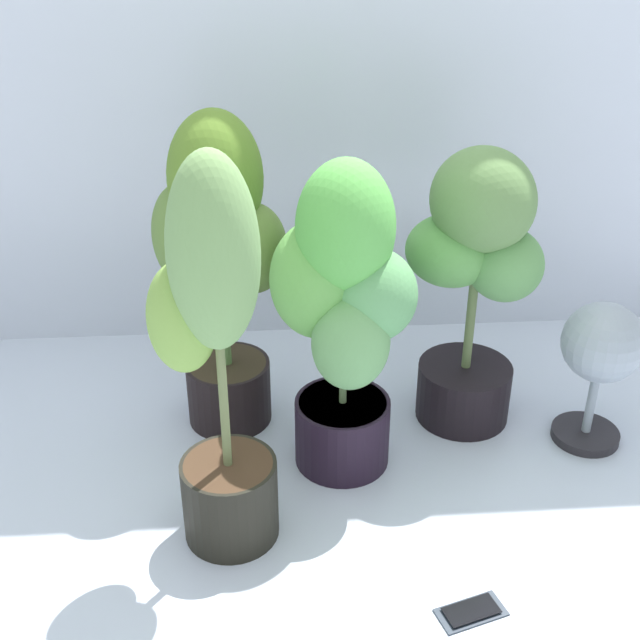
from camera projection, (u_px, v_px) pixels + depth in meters
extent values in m
plane|color=silver|center=(344.00, 500.00, 2.02)|extent=(8.00, 8.00, 0.00)
cube|color=silver|center=(320.00, 14.00, 2.28)|extent=(3.20, 0.01, 2.00)
cylinder|color=black|center=(342.00, 431.00, 2.12)|extent=(0.24, 0.24, 0.18)
cylinder|color=#412D18|center=(343.00, 404.00, 2.08)|extent=(0.22, 0.22, 0.02)
cylinder|color=#627A4B|center=(344.00, 308.00, 1.94)|extent=(0.02, 0.02, 0.54)
ellipsoid|color=#5BB24B|center=(345.00, 228.00, 1.84)|extent=(0.32, 0.32, 0.32)
ellipsoid|color=#66AD4E|center=(318.00, 280.00, 1.93)|extent=(0.27, 0.28, 0.29)
ellipsoid|color=#62A463|center=(374.00, 295.00, 1.91)|extent=(0.21, 0.20, 0.23)
ellipsoid|color=#69A25F|center=(351.00, 342.00, 1.91)|extent=(0.22, 0.20, 0.24)
cylinder|color=black|center=(230.00, 498.00, 1.88)|extent=(0.22, 0.22, 0.20)
cylinder|color=#473020|center=(228.00, 466.00, 1.83)|extent=(0.20, 0.20, 0.02)
cylinder|color=olive|center=(220.00, 352.00, 1.69)|extent=(0.02, 0.02, 0.58)
ellipsoid|color=#739C59|center=(213.00, 254.00, 1.58)|extent=(0.24, 0.24, 0.42)
ellipsoid|color=#81AD49|center=(183.00, 318.00, 1.67)|extent=(0.17, 0.17, 0.25)
cylinder|color=black|center=(229.00, 391.00, 2.28)|extent=(0.23, 0.23, 0.18)
cylinder|color=#3A2E1F|center=(227.00, 365.00, 2.24)|extent=(0.21, 0.21, 0.02)
cylinder|color=#5D8143|center=(221.00, 264.00, 2.09)|extent=(0.02, 0.02, 0.59)
ellipsoid|color=#597D29|center=(215.00, 178.00, 1.98)|extent=(0.31, 0.31, 0.34)
ellipsoid|color=#5C7C39|center=(185.00, 236.00, 2.06)|extent=(0.24, 0.23, 0.28)
ellipsoid|color=#5D7736|center=(254.00, 249.00, 2.05)|extent=(0.21, 0.21, 0.23)
ellipsoid|color=#53713C|center=(226.00, 296.00, 2.06)|extent=(0.20, 0.20, 0.19)
cylinder|color=black|center=(463.00, 391.00, 2.29)|extent=(0.26, 0.26, 0.16)
cylinder|color=#412925|center=(466.00, 368.00, 2.26)|extent=(0.24, 0.24, 0.02)
cylinder|color=#637546|center=(475.00, 276.00, 2.12)|extent=(0.02, 0.02, 0.55)
ellipsoid|color=#60854A|center=(483.00, 200.00, 2.02)|extent=(0.35, 0.35, 0.27)
ellipsoid|color=#5A9A4A|center=(451.00, 250.00, 2.10)|extent=(0.28, 0.27, 0.18)
ellipsoid|color=#5D9652|center=(505.00, 264.00, 2.08)|extent=(0.28, 0.28, 0.19)
cube|color=#2C3542|center=(471.00, 612.00, 1.72)|extent=(0.16, 0.11, 0.01)
cube|color=black|center=(471.00, 610.00, 1.71)|extent=(0.13, 0.09, 0.00)
cylinder|color=#262226|center=(585.00, 434.00, 2.23)|extent=(0.18, 0.18, 0.03)
cylinder|color=#97A2AF|center=(591.00, 404.00, 2.18)|extent=(0.02, 0.02, 0.17)
sphere|color=#97A2AF|center=(603.00, 342.00, 2.09)|extent=(0.29, 0.29, 0.21)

